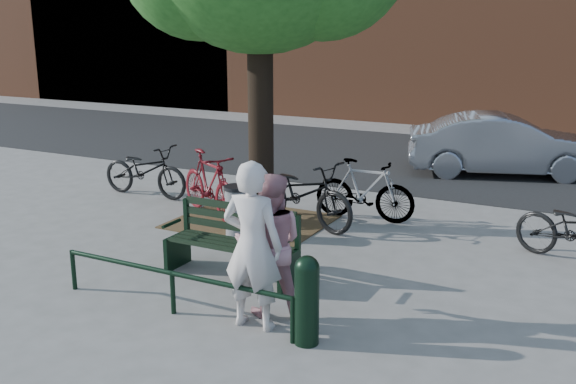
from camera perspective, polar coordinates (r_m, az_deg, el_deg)
The scene contains 14 objects.
ground at distance 8.33m, azimuth -5.07°, elevation -7.57°, with size 90.00×90.00×0.00m, color gray.
dirt_pit at distance 10.59m, azimuth -3.28°, elevation -2.62°, with size 2.40×2.00×0.02m, color brown.
road at distance 15.87m, azimuth 11.59°, elevation 2.87°, with size 40.00×7.00×0.01m, color black.
park_bench at distance 8.23m, azimuth -4.85°, elevation -4.29°, with size 1.74×0.54×0.97m.
guard_railing at distance 7.27m, azimuth -10.25°, elevation -7.68°, with size 3.06×0.06×0.51m.
person_left at distance 6.71m, azimuth -3.18°, elevation -4.79°, with size 0.66×0.43×1.82m, color beige.
person_right at distance 7.04m, azimuth -1.64°, elevation -4.72°, with size 0.78×0.61×1.61m, color #B77E85.
bollard at distance 6.48m, azimuth 1.68°, elevation -9.32°, with size 0.25×0.25×0.94m.
litter_bin at distance 9.72m, azimuth -4.53°, elevation -1.75°, with size 0.40×0.40×0.81m.
bicycle_a at distance 12.38m, azimuth -12.59°, elevation 1.89°, with size 0.66×1.89×0.99m, color black.
bicycle_b at distance 10.87m, azimuth -7.01°, elevation 0.71°, with size 0.52×1.84×1.11m, color #5D0D13.
bicycle_c at distance 10.26m, azimuth 1.24°, elevation -0.07°, with size 0.72×2.07×1.09m, color black.
bicycle_d at distance 10.64m, azimuth 6.82°, elevation 0.18°, with size 0.48×1.70×1.02m, color gray.
parked_car at distance 14.53m, azimuth 18.64°, elevation 3.97°, with size 1.40×4.01×1.32m, color gray.
Camera 1 is at (4.19, -6.49, 3.12)m, focal length 40.00 mm.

